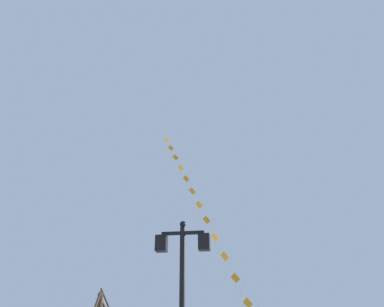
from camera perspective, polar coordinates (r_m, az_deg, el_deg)
The scene contains 2 objects.
twin_lantern_lamp_post at distance 10.54m, azimuth -1.33°, elevation -16.95°, with size 1.37×0.28×4.79m.
kite_train at distance 27.53m, azimuth 1.36°, elevation -7.82°, with size 8.44×13.32×18.72m.
Camera 1 is at (0.19, -1.70, 1.89)m, focal length 39.09 mm.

